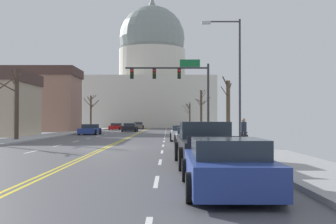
{
  "coord_description": "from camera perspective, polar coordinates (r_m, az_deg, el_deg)",
  "views": [
    {
      "loc": [
        3.82,
        -24.96,
        1.72
      ],
      "look_at": [
        3.99,
        34.93,
        2.87
      ],
      "focal_mm": 43.22,
      "sensor_mm": 36.0,
      "label": 1
    }
  ],
  "objects": [
    {
      "name": "sedan_oncoming_03",
      "position": [
        78.74,
        -4.35,
        -1.91
      ],
      "size": [
        2.04,
        4.73,
        1.27
      ],
      "color": "#6B6056",
      "rests_on": "ground"
    },
    {
      "name": "bare_tree_02",
      "position": [
        61.43,
        4.54,
        0.36
      ],
      "size": [
        2.35,
        1.52,
        6.17
      ],
      "color": "#423328",
      "rests_on": "ground"
    },
    {
      "name": "bare_tree_04",
      "position": [
        35.08,
        8.29,
        0.6
      ],
      "size": [
        1.16,
        2.19,
        5.31
      ],
      "color": "#4C3D2D",
      "rests_on": "ground"
    },
    {
      "name": "bare_tree_01",
      "position": [
        63.95,
        -10.97,
        0.17
      ],
      "size": [
        2.51,
        1.45,
        5.53
      ],
      "color": "brown",
      "rests_on": "ground"
    },
    {
      "name": "signal_gantry",
      "position": [
        38.08,
        1.38,
        4.42
      ],
      "size": [
        7.91,
        0.41,
        7.26
      ],
      "color": "#28282D",
      "rests_on": "ground"
    },
    {
      "name": "sedan_near_00",
      "position": [
        33.18,
        1.87,
        -3.05
      ],
      "size": [
        2.04,
        4.26,
        1.25
      ],
      "color": "silver",
      "rests_on": "ground"
    },
    {
      "name": "sedan_near_01",
      "position": [
        27.58,
        2.86,
        -3.5
      ],
      "size": [
        2.1,
        4.3,
        1.21
      ],
      "color": "silver",
      "rests_on": "ground"
    },
    {
      "name": "pedestrian_00",
      "position": [
        23.83,
        10.45,
        -2.64
      ],
      "size": [
        0.35,
        0.34,
        1.67
      ],
      "color": "black",
      "rests_on": "ground"
    },
    {
      "name": "bare_tree_05",
      "position": [
        35.03,
        -20.76,
        1.41
      ],
      "size": [
        1.49,
        2.9,
        5.96
      ],
      "color": "#423328",
      "rests_on": "ground"
    },
    {
      "name": "sedan_oncoming_00",
      "position": [
        47.75,
        -11.13,
        -2.47
      ],
      "size": [
        2.2,
        4.32,
        1.21
      ],
      "color": "navy",
      "rests_on": "ground"
    },
    {
      "name": "sedan_near_02",
      "position": [
        21.36,
        3.82,
        -4.11
      ],
      "size": [
        2.14,
        4.26,
        1.26
      ],
      "color": "black",
      "rests_on": "ground"
    },
    {
      "name": "sedan_oncoming_01",
      "position": [
        58.57,
        -5.56,
        -2.21
      ],
      "size": [
        2.11,
        4.47,
        1.23
      ],
      "color": "black",
      "rests_on": "ground"
    },
    {
      "name": "pickup_truck_near_03",
      "position": [
        15.55,
        5.24,
        -4.73
      ],
      "size": [
        2.39,
        5.62,
        1.64
      ],
      "color": "black",
      "rests_on": "ground"
    },
    {
      "name": "flank_building_01",
      "position": [
        62.12,
        -18.1,
        1.67
      ],
      "size": [
        11.99,
        7.45,
        9.25
      ],
      "color": "#8C6656",
      "rests_on": "ground"
    },
    {
      "name": "sedan_near_04",
      "position": [
        9.86,
        8.06,
        -7.63
      ],
      "size": [
        2.08,
        4.7,
        1.28
      ],
      "color": "navy",
      "rests_on": "ground"
    },
    {
      "name": "bare_tree_00",
      "position": [
        74.99,
        2.89,
        -0.39
      ],
      "size": [
        1.54,
        1.35,
        4.88
      ],
      "color": "brown",
      "rests_on": "ground"
    },
    {
      "name": "ground",
      "position": [
        25.3,
        -8.88,
        -4.94
      ],
      "size": [
        20.0,
        180.0,
        0.2
      ],
      "color": "#4B4B50"
    },
    {
      "name": "bicycle_parked",
      "position": [
        25.31,
        10.71,
        -3.87
      ],
      "size": [
        0.12,
        1.77,
        0.85
      ],
      "color": "black",
      "rests_on": "ground"
    },
    {
      "name": "street_lamp_right",
      "position": [
        25.08,
        9.19,
        5.84
      ],
      "size": [
        2.4,
        0.24,
        7.73
      ],
      "color": "#333338",
      "rests_on": "ground"
    },
    {
      "name": "sedan_oncoming_02",
      "position": [
        68.91,
        -7.52,
        -2.07
      ],
      "size": [
        2.07,
        4.4,
        1.14
      ],
      "color": "#B71414",
      "rests_on": "ground"
    },
    {
      "name": "capitol_building",
      "position": [
        97.35,
        -2.42,
        4.63
      ],
      "size": [
        28.45,
        23.6,
        31.48
      ],
      "color": "beige",
      "rests_on": "ground"
    }
  ]
}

